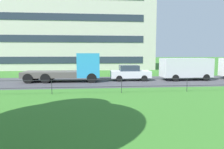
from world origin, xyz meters
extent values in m
cube|color=#424247|center=(0.00, 20.78, 0.00)|extent=(80.00, 7.67, 0.01)
cylinder|color=#232328|center=(-4.71, 14.97, 0.50)|extent=(0.04, 0.04, 1.00)
cylinder|color=#232328|center=(0.00, 14.97, 0.50)|extent=(0.04, 0.04, 1.00)
cylinder|color=#232328|center=(4.71, 14.97, 0.50)|extent=(0.04, 0.04, 1.00)
cylinder|color=#232328|center=(0.00, 14.97, 0.45)|extent=(28.26, 0.03, 0.03)
cylinder|color=#232328|center=(0.00, 14.97, 0.95)|extent=(28.26, 0.03, 0.03)
cube|color=#2D99D1|center=(-2.37, 21.04, 1.60)|extent=(2.17, 2.37, 2.30)
cube|color=#283342|center=(-1.48, 21.01, 1.94)|extent=(0.18, 1.84, 0.87)
cube|color=#56514C|center=(-6.02, 21.16, 0.73)|extent=(5.27, 2.47, 0.56)
cylinder|color=black|center=(-2.02, 22.08, 0.45)|extent=(0.91, 0.33, 0.90)
cylinder|color=black|center=(-2.09, 19.97, 0.45)|extent=(0.91, 0.33, 0.90)
cylinder|color=black|center=(-6.25, 22.22, 0.45)|extent=(0.91, 0.33, 0.90)
cylinder|color=black|center=(-6.31, 20.11, 0.45)|extent=(0.91, 0.33, 0.90)
cylinder|color=black|center=(-7.80, 22.27, 0.45)|extent=(0.91, 0.33, 0.90)
cylinder|color=black|center=(-7.87, 20.16, 0.45)|extent=(0.91, 0.33, 0.90)
cube|color=silver|center=(1.81, 21.34, 0.64)|extent=(4.01, 1.73, 0.68)
cube|color=#2D3847|center=(1.66, 21.34, 1.26)|extent=(1.91, 1.53, 0.56)
cylinder|color=black|center=(3.06, 22.14, 0.30)|extent=(0.60, 0.20, 0.60)
cylinder|color=black|center=(3.05, 20.53, 0.30)|extent=(0.60, 0.20, 0.60)
cylinder|color=black|center=(0.58, 22.16, 0.30)|extent=(0.60, 0.20, 0.60)
cylinder|color=black|center=(0.57, 20.54, 0.30)|extent=(0.60, 0.20, 0.60)
cube|color=silver|center=(7.55, 21.14, 1.29)|extent=(5.03, 2.04, 1.90)
cube|color=#283342|center=(9.55, 21.17, 1.62)|extent=(0.15, 1.67, 0.76)
cylinder|color=black|center=(9.24, 22.10, 0.34)|extent=(0.68, 0.25, 0.68)
cylinder|color=black|center=(9.26, 20.23, 0.34)|extent=(0.68, 0.25, 0.68)
cylinder|color=black|center=(6.04, 22.05, 0.34)|extent=(0.68, 0.25, 0.68)
cylinder|color=black|center=(6.06, 20.18, 0.34)|extent=(0.68, 0.25, 0.68)
cube|color=beige|center=(-5.09, 41.62, 6.73)|extent=(27.00, 15.53, 13.46)
cube|color=#283342|center=(-5.09, 33.82, 1.68)|extent=(22.68, 0.06, 1.10)
cube|color=#283342|center=(-5.09, 33.82, 5.05)|extent=(22.68, 0.06, 1.10)
cube|color=#283342|center=(-5.09, 33.82, 8.41)|extent=(22.68, 0.06, 1.10)
camera|label=1|loc=(-1.93, 1.56, 2.71)|focal=31.86mm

